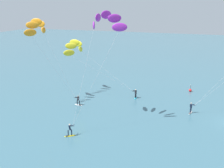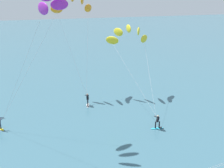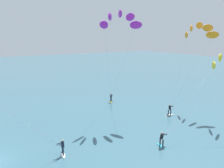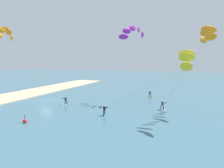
# 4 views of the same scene
# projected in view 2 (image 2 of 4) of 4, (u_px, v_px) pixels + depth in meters

# --- Properties ---
(kitesurfer_nearshore) EXTENTS (6.37, 12.91, 9.97)m
(kitesurfer_nearshore) POSITION_uv_depth(u_px,v_px,m) (129.00, 37.00, 39.01)
(kitesurfer_nearshore) COLOR #23ADD1
(kitesurfer_nearshore) RESTS_ON ground
(kitesurfer_far_out) EXTENTS (6.05, 8.38, 14.03)m
(kitesurfer_far_out) POSITION_uv_depth(u_px,v_px,m) (73.00, 7.00, 38.83)
(kitesurfer_far_out) COLOR white
(kitesurfer_far_out) RESTS_ON ground
(kitesurfer_downwind) EXTENTS (8.99, 6.36, 15.42)m
(kitesurfer_downwind) POSITION_uv_depth(u_px,v_px,m) (49.00, 4.00, 26.04)
(kitesurfer_downwind) COLOR yellow
(kitesurfer_downwind) RESTS_ON ground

